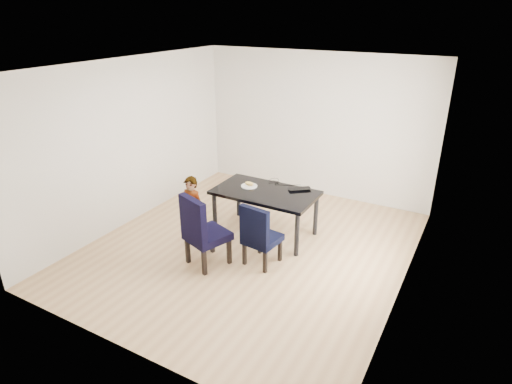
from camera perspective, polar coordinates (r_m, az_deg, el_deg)
The scene contains 14 objects.
floor at distance 6.64m, azimuth -0.84°, elevation -7.40°, with size 4.50×5.00×0.01m, color tan.
ceiling at distance 5.74m, azimuth -1.01°, elevation 16.53°, with size 4.50×5.00×0.01m, color white.
wall_back at distance 8.23m, azimuth 7.90°, elevation 8.79°, with size 4.50×0.01×2.70m, color white.
wall_front at distance 4.27m, azimuth -18.02°, elevation -6.43°, with size 4.50×0.01×2.70m, color white.
wall_left at distance 7.39m, azimuth -16.36°, elevation 6.39°, with size 0.01×5.00×2.70m, color white.
wall_right at distance 5.38m, azimuth 20.41°, elevation -0.46°, with size 0.01×5.00×2.70m, color white.
dining_table at distance 6.84m, azimuth 1.22°, elevation -2.78°, with size 1.60×0.90×0.75m, color black.
chair_left at distance 6.03m, azimuth -6.51°, elevation -5.01°, with size 0.52×0.54×1.08m, color black.
chair_right at distance 6.03m, azimuth 0.87°, elevation -5.58°, with size 0.45×0.47×0.94m, color black.
child at distance 6.55m, azimuth -8.54°, elevation -2.59°, with size 0.40×0.27×1.11m, color #FF5915.
plate at distance 6.86m, azimuth -0.92°, elevation 0.81°, with size 0.26×0.26×0.01m, color silver.
sandwich at distance 6.85m, azimuth -0.90°, elevation 1.13°, with size 0.16×0.07×0.06m, color gold.
laptop at distance 6.81m, azimuth 5.71°, elevation 0.56°, with size 0.35×0.23×0.03m, color black.
cable_tangle at distance 6.98m, azimuth 2.36°, elevation 1.17°, with size 0.16×0.16×0.01m, color black.
Camera 1 is at (2.85, -4.94, 3.39)m, focal length 30.00 mm.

